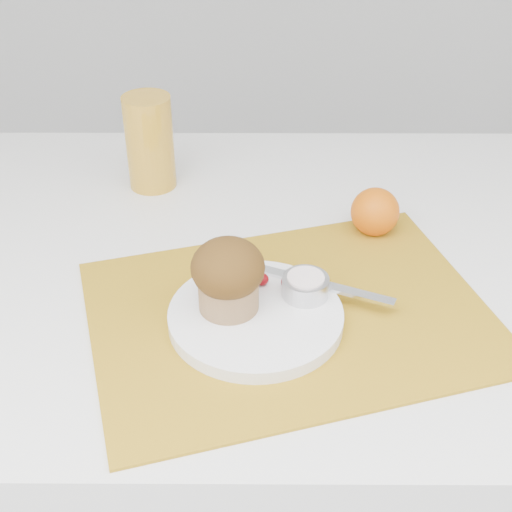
{
  "coord_description": "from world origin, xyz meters",
  "views": [
    {
      "loc": [
        -0.04,
        -0.79,
        1.34
      ],
      "look_at": [
        -0.05,
        -0.03,
        0.8
      ],
      "focal_mm": 50.0,
      "sensor_mm": 36.0,
      "label": 1
    }
  ],
  "objects_px": {
    "plate": "(256,317)",
    "muffin": "(228,275)",
    "table": "(283,429)",
    "orange": "(375,212)",
    "juice_glass": "(150,142)"
  },
  "relations": [
    {
      "from": "muffin",
      "to": "juice_glass",
      "type": "bearing_deg",
      "value": 111.67
    },
    {
      "from": "plate",
      "to": "muffin",
      "type": "relative_size",
      "value": 2.28
    },
    {
      "from": "orange",
      "to": "plate",
      "type": "bearing_deg",
      "value": -129.21
    },
    {
      "from": "plate",
      "to": "muffin",
      "type": "height_order",
      "value": "muffin"
    },
    {
      "from": "orange",
      "to": "juice_glass",
      "type": "relative_size",
      "value": 0.47
    },
    {
      "from": "plate",
      "to": "orange",
      "type": "height_order",
      "value": "orange"
    },
    {
      "from": "table",
      "to": "plate",
      "type": "bearing_deg",
      "value": -106.29
    },
    {
      "from": "table",
      "to": "plate",
      "type": "height_order",
      "value": "plate"
    },
    {
      "from": "juice_glass",
      "to": "orange",
      "type": "bearing_deg",
      "value": -22.59
    },
    {
      "from": "orange",
      "to": "juice_glass",
      "type": "height_order",
      "value": "juice_glass"
    },
    {
      "from": "table",
      "to": "orange",
      "type": "bearing_deg",
      "value": 23.21
    },
    {
      "from": "juice_glass",
      "to": "muffin",
      "type": "xyz_separation_m",
      "value": [
        0.14,
        -0.35,
        -0.01
      ]
    },
    {
      "from": "table",
      "to": "juice_glass",
      "type": "distance_m",
      "value": 0.54
    },
    {
      "from": "plate",
      "to": "juice_glass",
      "type": "relative_size",
      "value": 1.41
    },
    {
      "from": "table",
      "to": "muffin",
      "type": "xyz_separation_m",
      "value": [
        -0.08,
        -0.15,
        0.45
      ]
    }
  ]
}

